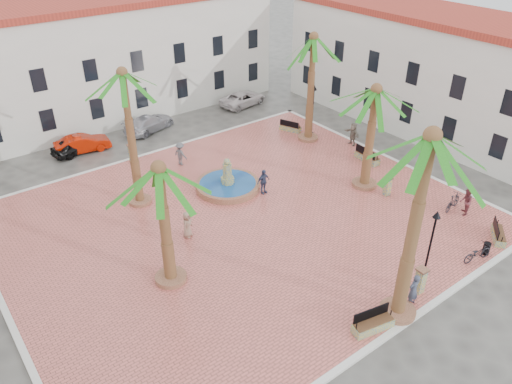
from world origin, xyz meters
TOP-DOWN VIEW (x-y plane):
  - ground at (0.00, 0.00)m, footprint 120.00×120.00m
  - plaza at (0.00, 0.00)m, footprint 26.00×22.00m
  - kerb_n at (0.00, 11.00)m, footprint 26.30×0.30m
  - kerb_s at (0.00, -11.00)m, footprint 26.30×0.30m
  - kerb_e at (13.00, 0.00)m, footprint 0.30×22.30m
  - kerb_w at (-13.00, 0.00)m, footprint 0.30×22.30m
  - building_north at (-0.00, 19.99)m, footprint 30.40×7.40m
  - building_east at (19.99, 2.00)m, footprint 7.40×26.40m
  - fountain at (1.29, 3.40)m, footprint 4.11×4.11m
  - palm_nw at (-3.95, 5.26)m, footprint 4.58×4.58m
  - palm_sw at (-5.91, -2.20)m, footprint 5.10×5.10m
  - palm_s at (1.17, -10.40)m, footprint 5.30×5.30m
  - palm_e at (8.57, -1.65)m, footprint 5.21×5.21m
  - palm_ne at (10.42, 5.82)m, footprint 4.93×4.93m
  - bench_s at (-0.49, -10.38)m, footprint 2.00×0.97m
  - bench_se at (10.05, -10.05)m, footprint 1.74×1.52m
  - bench_e at (11.27, 0.58)m, footprint 0.79×2.05m
  - bench_ne at (10.32, 7.81)m, footprint 1.15×1.79m
  - lamppost_s at (4.61, -9.32)m, footprint 0.39×0.39m
  - lamppost_e at (11.20, 6.29)m, footprint 0.44×0.44m
  - bollard_se at (3.08, -10.09)m, footprint 0.51×0.51m
  - bollard_n at (-2.01, 10.40)m, footprint 0.52×0.52m
  - bollard_e at (8.79, -3.31)m, footprint 0.49×0.49m
  - litter_bin at (8.28, -10.40)m, footprint 0.36×0.36m
  - cyclist_a at (2.12, -10.40)m, footprint 0.64×0.44m
  - bicycle_a at (7.41, -10.40)m, footprint 1.87×0.96m
  - cyclist_b at (10.72, -7.48)m, footprint 1.03×0.99m
  - bicycle_b at (10.63, -6.76)m, footprint 1.81×0.77m
  - pedestrian_fountain_a at (-3.41, 0.41)m, footprint 0.91×0.85m
  - pedestrian_fountain_b at (2.75, 1.55)m, footprint 0.99×0.45m
  - pedestrian_north at (0.53, 8.04)m, footprint 0.90×1.21m
  - pedestrian_east at (12.40, 3.10)m, footprint 0.73×1.66m
  - car_black at (-4.49, 14.56)m, footprint 3.92×2.27m
  - car_red at (-4.08, 14.42)m, footprint 4.09×1.90m
  - car_silver at (1.54, 14.91)m, footprint 4.82×3.16m
  - car_white at (10.82, 14.87)m, footprint 4.72×2.68m

SIDE VIEW (x-z plane):
  - ground at x=0.00m, z-range 0.00..0.00m
  - plaza at x=0.00m, z-range 0.00..0.15m
  - kerb_n at x=0.00m, z-range 0.00..0.16m
  - kerb_s at x=0.00m, z-range 0.00..0.16m
  - kerb_e at x=13.00m, z-range 0.00..0.16m
  - kerb_w at x=-13.00m, z-range 0.00..0.16m
  - bench_ne at x=10.32m, z-range -0.05..0.86m
  - bench_se at x=10.05m, z-range -0.05..0.88m
  - bench_s at x=-0.49m, z-range -0.07..0.94m
  - fountain at x=1.29m, z-range -0.62..1.50m
  - bench_e at x=11.27m, z-range -0.08..0.98m
  - litter_bin at x=8.28m, z-range 0.15..0.85m
  - bicycle_a at x=7.41m, z-range 0.15..1.09m
  - car_white at x=10.82m, z-range 0.00..1.24m
  - car_black at x=-4.49m, z-range 0.00..1.25m
  - car_red at x=-4.08m, z-range 0.00..1.30m
  - car_silver at x=1.54m, z-range 0.00..1.30m
  - bicycle_b at x=10.63m, z-range 0.15..1.21m
  - bollard_e at x=8.79m, z-range 0.17..1.42m
  - bollard_n at x=-2.01m, z-range 0.17..1.53m
  - bollard_se at x=3.08m, z-range 0.17..1.56m
  - pedestrian_fountain_a at x=-3.41m, z-range 0.15..1.72m
  - pedestrian_fountain_b at x=2.75m, z-range 0.15..1.80m
  - pedestrian_north at x=0.53m, z-range 0.15..1.81m
  - cyclist_b at x=10.72m, z-range 0.15..1.82m
  - cyclist_a at x=2.12m, z-range 0.15..1.85m
  - pedestrian_east at x=12.40m, z-range 0.15..1.88m
  - lamppost_s at x=4.61m, z-range 0.79..4.37m
  - lamppost_e at x=11.20m, z-range 0.87..4.91m
  - building_east at x=19.99m, z-range 0.02..9.02m
  - building_north at x=0.00m, z-range 0.02..9.52m
  - palm_sw at x=-5.91m, z-range 2.29..8.87m
  - palm_e at x=8.57m, z-range 2.40..9.25m
  - palm_ne at x=10.42m, z-range 3.02..11.13m
  - palm_nw at x=-3.95m, z-range 3.24..11.70m
  - palm_s at x=1.17m, z-range 3.44..12.61m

